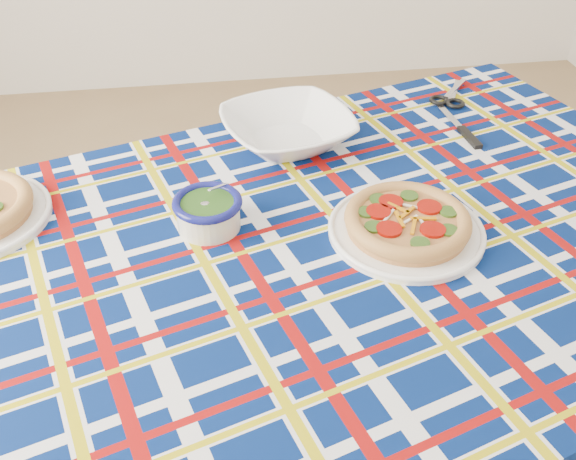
{
  "coord_description": "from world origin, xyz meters",
  "views": [
    {
      "loc": [
        -0.18,
        -1.36,
        1.53
      ],
      "look_at": [
        -0.04,
        -0.43,
        0.8
      ],
      "focal_mm": 40.0,
      "sensor_mm": 36.0,
      "label": 1
    }
  ],
  "objects": [
    {
      "name": "table_knife",
      "position": [
        0.42,
        -0.02,
        0.79
      ],
      "size": [
        0.04,
        0.25,
        0.01
      ],
      "primitive_type": null,
      "rotation": [
        0.0,
        0.0,
        1.66
      ],
      "color": "silver",
      "rests_on": "tablecloth"
    },
    {
      "name": "tablecloth",
      "position": [
        0.01,
        -0.46,
        0.73
      ],
      "size": [
        1.93,
        1.52,
        0.11
      ],
      "primitive_type": null,
      "rotation": [
        0.0,
        0.0,
        0.3
      ],
      "color": "#04184F",
      "rests_on": "dining_table"
    },
    {
      "name": "floor",
      "position": [
        0.0,
        0.0,
        0.0
      ],
      "size": [
        4.0,
        4.0,
        0.0
      ],
      "primitive_type": "plane",
      "color": "olive",
      "rests_on": "ground"
    },
    {
      "name": "dining_table",
      "position": [
        0.01,
        -0.46,
        0.7
      ],
      "size": [
        1.89,
        1.48,
        0.78
      ],
      "rotation": [
        0.0,
        0.0,
        0.3
      ],
      "color": "brown",
      "rests_on": "floor"
    },
    {
      "name": "serving_bowl",
      "position": [
        0.01,
        -0.08,
        0.82
      ],
      "size": [
        0.36,
        0.36,
        0.07
      ],
      "primitive_type": "imported",
      "rotation": [
        0.0,
        0.0,
        0.26
      ],
      "color": "white",
      "rests_on": "tablecloth"
    },
    {
      "name": "main_focaccia_plate",
      "position": [
        0.18,
        -0.45,
        0.81
      ],
      "size": [
        0.39,
        0.39,
        0.06
      ],
      "primitive_type": null,
      "rotation": [
        0.0,
        0.0,
        0.36
      ],
      "color": "#B1743F",
      "rests_on": "tablecloth"
    },
    {
      "name": "kitchen_scissors",
      "position": [
        0.49,
        0.12,
        0.79
      ],
      "size": [
        0.19,
        0.22,
        0.02
      ],
      "primitive_type": null,
      "rotation": [
        0.0,
        0.0,
        0.97
      ],
      "color": "silver",
      "rests_on": "tablecloth"
    },
    {
      "name": "pesto_bowl",
      "position": [
        -0.18,
        -0.37,
        0.82
      ],
      "size": [
        0.17,
        0.17,
        0.08
      ],
      "primitive_type": null,
      "rotation": [
        0.0,
        0.0,
        0.3
      ],
      "color": "#1A3C10",
      "rests_on": "tablecloth"
    }
  ]
}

